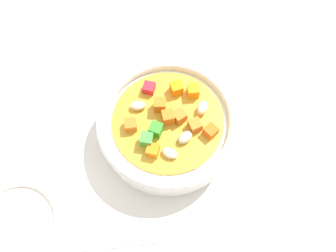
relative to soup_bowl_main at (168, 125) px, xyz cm
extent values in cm
cube|color=silver|center=(0.00, 0.01, -4.06)|extent=(140.00, 140.00, 2.00)
cylinder|color=white|center=(0.00, 0.01, -0.91)|extent=(20.16, 20.16, 4.31)
torus|color=white|center=(0.00, 0.01, 1.76)|extent=(20.64, 20.64, 1.69)
cylinder|color=gold|center=(0.00, 0.01, 1.45)|extent=(16.18, 16.18, 0.40)
cube|color=orange|center=(1.19, -1.10, 2.47)|extent=(2.01, 2.01, 1.64)
cube|color=#329226|center=(-2.56, -0.40, 2.61)|extent=(2.11, 2.11, 1.92)
cube|color=red|center=(1.92, 5.36, 2.29)|extent=(2.21, 2.21, 1.29)
cube|color=orange|center=(-4.23, 3.29, 2.36)|extent=(2.32, 2.32, 1.42)
ellipsoid|color=beige|center=(4.34, -2.73, 2.40)|extent=(2.65, 2.11, 1.49)
ellipsoid|color=beige|center=(-1.31, 4.61, 2.20)|extent=(2.69, 2.66, 1.11)
cube|color=orange|center=(-0.40, 0.41, 2.57)|extent=(2.30, 2.30, 1.84)
cube|color=orange|center=(2.30, -5.81, 2.35)|extent=(1.82, 1.82, 1.39)
cube|color=orange|center=(4.43, 2.17, 2.48)|extent=(2.27, 2.27, 1.65)
ellipsoid|color=beige|center=(-3.80, -3.57, 2.15)|extent=(2.04, 2.61, 1.00)
cube|color=orange|center=(5.66, -0.18, 2.49)|extent=(2.33, 2.33, 1.68)
cube|color=orange|center=(0.70, 2.15, 2.62)|extent=(2.32, 2.32, 1.94)
cube|color=green|center=(-4.47, 0.37, 2.56)|extent=(2.26, 2.26, 1.81)
cube|color=orange|center=(-5.04, -1.59, 2.35)|extent=(2.21, 2.21, 1.40)
ellipsoid|color=beige|center=(-0.73, -3.71, 2.26)|extent=(2.51, 1.82, 1.23)
cube|color=orange|center=(1.56, -3.61, 2.38)|extent=(2.21, 2.21, 1.45)
cylinder|color=silver|center=(-17.73, -5.08, -2.75)|extent=(10.11, 9.81, 0.61)
ellipsoid|color=silver|center=(-7.81, -14.68, -2.68)|extent=(4.05, 4.03, 0.76)
cylinder|color=white|center=(-23.75, 5.39, -1.20)|extent=(11.76, 11.76, 3.73)
torus|color=white|center=(-23.75, 5.39, 0.90)|extent=(11.88, 11.88, 0.94)
camera|label=1|loc=(-15.38, -13.15, 43.90)|focal=34.99mm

